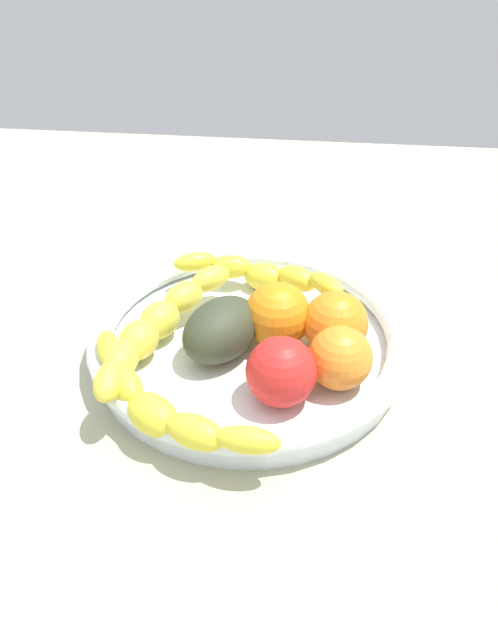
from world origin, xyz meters
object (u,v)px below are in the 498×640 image
orange_front (277,315)px  orange_mid_left (335,326)px  fruit_bowl (249,341)px  banana_draped_left (263,274)px  banana_arching_top (160,405)px  tomato_red (281,372)px  banana_draped_right (154,327)px  orange_mid_right (340,358)px  avocado_dark (221,330)px

orange_front → orange_mid_left: (-5.86, 1.04, -0.12)cm
fruit_bowl → banana_draped_left: (-0.54, -9.41, 2.17)cm
fruit_bowl → orange_mid_left: orange_mid_left is taller
banana_arching_top → tomato_red: (-10.30, -4.43, 1.00)cm
banana_draped_left → banana_arching_top: 22.95cm
banana_draped_right → orange_mid_left: orange_mid_left is taller
fruit_bowl → orange_mid_left: 9.14cm
banana_draped_left → banana_draped_right: 14.97cm
orange_mid_left → orange_mid_right: orange_mid_left is taller
fruit_bowl → banana_draped_right: size_ratio=1.44×
banana_arching_top → orange_mid_left: (-15.15, -11.98, 0.98)cm
fruit_bowl → orange_front: (-2.79, -0.59, 3.02)cm
orange_mid_right → banana_arching_top: bearing=24.9°
orange_mid_left → tomato_red: size_ratio=0.99×
banana_arching_top → avocado_dark: bearing=-110.5°
fruit_bowl → banana_draped_left: 9.67cm
banana_draped_right → tomato_red: (-13.12, 6.14, 0.57)cm
banana_arching_top → orange_mid_left: 19.34cm
banana_arching_top → tomato_red: 11.26cm
orange_mid_left → avocado_dark: orange_mid_left is taller
fruit_bowl → banana_draped_left: banana_draped_left is taller
banana_draped_left → orange_front: bearing=104.3°
banana_draped_left → orange_mid_right: orange_mid_right is taller
tomato_red → orange_mid_right: bearing=-152.1°
banana_arching_top → orange_mid_right: orange_mid_right is taller
banana_arching_top → orange_mid_right: 17.22cm
fruit_bowl → orange_mid_left: size_ratio=5.02×
banana_draped_right → banana_arching_top: 10.95cm
banana_draped_left → orange_front: (-2.25, 8.82, 0.85)cm
fruit_bowl → banana_arching_top: bearing=62.4°
fruit_bowl → avocado_dark: bearing=36.5°
avocado_dark → banana_draped_right: bearing=-0.2°
banana_draped_right → avocado_dark: avocado_dark is taller
orange_front → orange_mid_left: orange_front is taller
banana_draped_left → banana_arching_top: banana_draped_left is taller
banana_draped_left → tomato_red: size_ratio=3.01×
fruit_bowl → banana_arching_top: 14.16cm
banana_draped_right → orange_mid_left: (-17.96, -1.41, 0.55)cm
banana_arching_top → avocado_dark: avocado_dark is taller
banana_arching_top → orange_mid_right: (-15.60, -7.24, 0.80)cm
banana_draped_right → tomato_red: bearing=154.9°
fruit_bowl → orange_mid_right: bearing=150.3°
fruit_bowl → orange_mid_right: size_ratio=5.32×
banana_draped_left → orange_mid_right: size_ratio=3.21×
banana_arching_top → orange_front: size_ratio=2.87×
orange_mid_left → tomato_red: same height
banana_draped_right → orange_mid_right: 18.72cm
banana_draped_right → orange_mid_right: bearing=169.7°
orange_front → orange_mid_right: orange_front is taller
banana_arching_top → banana_draped_right: bearing=-75.1°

